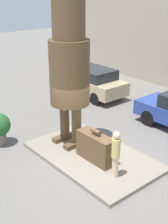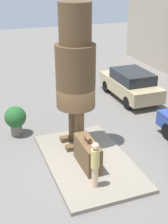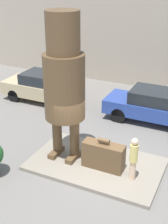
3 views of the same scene
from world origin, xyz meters
TOP-DOWN VIEW (x-y plane):
  - ground_plane at (0.00, 0.00)m, footprint 60.00×60.00m
  - pedestal at (0.00, 0.00)m, footprint 4.80×2.91m
  - statue_figure at (-1.23, -0.02)m, footprint 1.45×1.45m
  - giant_suitcase at (0.35, -0.17)m, footprint 1.50×0.50m
  - tourist at (1.50, -0.36)m, footprint 0.27×0.27m
  - parked_car_tan at (-5.11, 4.45)m, footprint 4.21×1.80m

SIDE VIEW (x-z plane):
  - ground_plane at x=0.00m, z-range 0.00..0.00m
  - pedestal at x=0.00m, z-range 0.00..0.14m
  - giant_suitcase at x=0.35m, z-range 0.04..1.23m
  - parked_car_tan at x=-5.11m, z-range 0.05..1.63m
  - tourist at x=1.50m, z-range 0.21..1.80m
  - statue_figure at x=-1.23m, z-range 0.59..5.94m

